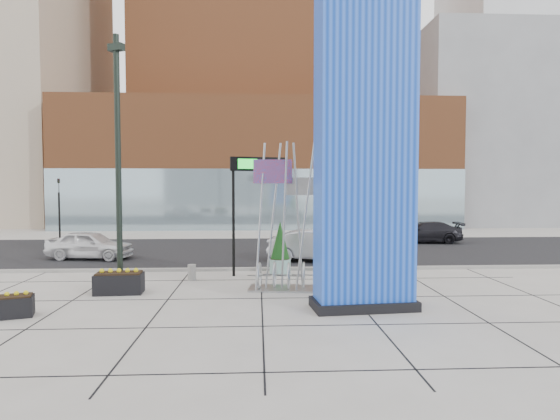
{
  "coord_description": "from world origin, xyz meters",
  "views": [
    {
      "loc": [
        0.88,
        -15.93,
        3.64
      ],
      "look_at": [
        1.74,
        2.0,
        2.7
      ],
      "focal_mm": 30.0,
      "sensor_mm": 36.0,
      "label": 1
    }
  ],
  "objects_px": {
    "blue_pylon": "(365,143)",
    "public_art_sculpture": "(282,251)",
    "concrete_bollard": "(192,273)",
    "car_white_west": "(90,245)",
    "lamp_post": "(119,188)",
    "overhead_street_sign": "(254,174)",
    "car_silver_mid": "(315,246)"
  },
  "relations": [
    {
      "from": "lamp_post",
      "to": "car_silver_mid",
      "type": "distance_m",
      "value": 9.99
    },
    {
      "from": "blue_pylon",
      "to": "concrete_bollard",
      "type": "bearing_deg",
      "value": 136.53
    },
    {
      "from": "public_art_sculpture",
      "to": "overhead_street_sign",
      "type": "relative_size",
      "value": 1.08
    },
    {
      "from": "car_white_west",
      "to": "concrete_bollard",
      "type": "bearing_deg",
      "value": -125.09
    },
    {
      "from": "blue_pylon",
      "to": "public_art_sculpture",
      "type": "bearing_deg",
      "value": 124.48
    },
    {
      "from": "lamp_post",
      "to": "public_art_sculpture",
      "type": "relative_size",
      "value": 1.69
    },
    {
      "from": "blue_pylon",
      "to": "car_white_west",
      "type": "distance_m",
      "value": 15.61
    },
    {
      "from": "lamp_post",
      "to": "car_white_west",
      "type": "xyz_separation_m",
      "value": [
        -3.53,
        7.11,
        -2.87
      ]
    },
    {
      "from": "public_art_sculpture",
      "to": "overhead_street_sign",
      "type": "distance_m",
      "value": 3.85
    },
    {
      "from": "blue_pylon",
      "to": "public_art_sculpture",
      "type": "relative_size",
      "value": 1.96
    },
    {
      "from": "blue_pylon",
      "to": "overhead_street_sign",
      "type": "height_order",
      "value": "blue_pylon"
    },
    {
      "from": "blue_pylon",
      "to": "overhead_street_sign",
      "type": "bearing_deg",
      "value": 116.63
    },
    {
      "from": "lamp_post",
      "to": "concrete_bollard",
      "type": "relative_size",
      "value": 14.26
    },
    {
      "from": "blue_pylon",
      "to": "lamp_post",
      "type": "bearing_deg",
      "value": 155.36
    },
    {
      "from": "public_art_sculpture",
      "to": "concrete_bollard",
      "type": "bearing_deg",
      "value": 160.24
    },
    {
      "from": "lamp_post",
      "to": "car_white_west",
      "type": "height_order",
      "value": "lamp_post"
    },
    {
      "from": "concrete_bollard",
      "to": "car_white_west",
      "type": "xyz_separation_m",
      "value": [
        -5.75,
        5.43,
        0.4
      ]
    },
    {
      "from": "overhead_street_sign",
      "to": "car_white_west",
      "type": "xyz_separation_m",
      "value": [
        -8.13,
        4.63,
        -3.41
      ]
    },
    {
      "from": "overhead_street_sign",
      "to": "car_white_west",
      "type": "distance_m",
      "value": 9.96
    },
    {
      "from": "public_art_sculpture",
      "to": "car_white_west",
      "type": "relative_size",
      "value": 1.25
    },
    {
      "from": "car_silver_mid",
      "to": "lamp_post",
      "type": "bearing_deg",
      "value": 139.92
    },
    {
      "from": "concrete_bollard",
      "to": "car_white_west",
      "type": "distance_m",
      "value": 7.92
    },
    {
      "from": "concrete_bollard",
      "to": "car_silver_mid",
      "type": "xyz_separation_m",
      "value": [
        5.3,
        4.26,
        0.44
      ]
    },
    {
      "from": "blue_pylon",
      "to": "overhead_street_sign",
      "type": "xyz_separation_m",
      "value": [
        -3.28,
        5.18,
        -0.77
      ]
    },
    {
      "from": "public_art_sculpture",
      "to": "concrete_bollard",
      "type": "xyz_separation_m",
      "value": [
        -3.38,
        1.69,
        -1.05
      ]
    },
    {
      "from": "public_art_sculpture",
      "to": "car_white_west",
      "type": "xyz_separation_m",
      "value": [
        -9.13,
        7.12,
        -0.65
      ]
    },
    {
      "from": "concrete_bollard",
      "to": "blue_pylon",
      "type": "bearing_deg",
      "value": -37.78
    },
    {
      "from": "public_art_sculpture",
      "to": "car_white_west",
      "type": "bearing_deg",
      "value": 148.87
    },
    {
      "from": "public_art_sculpture",
      "to": "overhead_street_sign",
      "type": "height_order",
      "value": "public_art_sculpture"
    },
    {
      "from": "car_silver_mid",
      "to": "blue_pylon",
      "type": "bearing_deg",
      "value": -166.01
    },
    {
      "from": "concrete_bollard",
      "to": "car_white_west",
      "type": "relative_size",
      "value": 0.15
    },
    {
      "from": "blue_pylon",
      "to": "car_silver_mid",
      "type": "distance_m",
      "value": 9.59
    }
  ]
}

